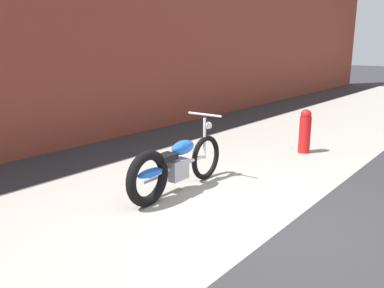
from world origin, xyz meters
TOP-DOWN VIEW (x-y plane):
  - ground_plane at (0.00, 0.00)m, footprint 80.00×80.00m
  - sidewalk_slab at (0.00, 1.75)m, footprint 36.00×3.50m
  - brick_building_wall at (0.00, 5.20)m, footprint 36.00×0.50m
  - motorcycle_blue at (0.15, 1.68)m, footprint 2.01×0.58m
  - fire_hydrant at (3.37, 1.17)m, footprint 0.22×0.22m

SIDE VIEW (x-z plane):
  - ground_plane at x=0.00m, z-range 0.00..0.00m
  - sidewalk_slab at x=0.00m, z-range 0.00..0.01m
  - motorcycle_blue at x=0.15m, z-range -0.12..0.91m
  - fire_hydrant at x=3.37m, z-range 0.00..0.84m
  - brick_building_wall at x=0.00m, z-range 0.00..4.53m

